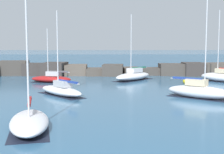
% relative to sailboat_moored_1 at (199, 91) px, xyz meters
% --- Properties ---
extents(open_sea_beyond, '(400.00, 116.00, 0.01)m').
position_rel_sailboat_moored_1_xyz_m(open_sea_beyond, '(-8.07, 84.16, -0.73)').
color(open_sea_beyond, '#235175').
rests_on(open_sea_beyond, ground).
extents(breakwater_jetty, '(57.06, 6.61, 2.55)m').
position_rel_sailboat_moored_1_xyz_m(breakwater_jetty, '(-6.22, 24.11, 0.26)').
color(breakwater_jetty, brown).
rests_on(breakwater_jetty, ground).
extents(sailboat_moored_1, '(6.46, 5.85, 9.90)m').
position_rel_sailboat_moored_1_xyz_m(sailboat_moored_1, '(0.00, 0.00, 0.00)').
color(sailboat_moored_1, white).
rests_on(sailboat_moored_1, ground).
extents(sailboat_moored_2, '(3.68, 6.92, 8.99)m').
position_rel_sailboat_moored_1_xyz_m(sailboat_moored_2, '(-14.35, -11.13, -0.25)').
color(sailboat_moored_2, white).
rests_on(sailboat_moored_2, ground).
extents(sailboat_moored_4, '(6.99, 7.50, 9.79)m').
position_rel_sailboat_moored_1_xyz_m(sailboat_moored_4, '(-5.13, 16.07, -0.05)').
color(sailboat_moored_4, silver).
rests_on(sailboat_moored_4, ground).
extents(sailboat_moored_5, '(6.24, 3.40, 7.63)m').
position_rel_sailboat_moored_1_xyz_m(sailboat_moored_5, '(-17.08, 13.54, -0.15)').
color(sailboat_moored_5, maroon).
rests_on(sailboat_moored_5, ground).
extents(sailboat_moored_6, '(5.46, 6.20, 10.32)m').
position_rel_sailboat_moored_1_xyz_m(sailboat_moored_6, '(7.37, 13.83, 0.02)').
color(sailboat_moored_6, white).
rests_on(sailboat_moored_6, ground).
extents(sailboat_moored_7, '(6.00, 6.61, 8.92)m').
position_rel_sailboat_moored_1_xyz_m(sailboat_moored_7, '(-14.12, 2.03, -0.14)').
color(sailboat_moored_7, white).
rests_on(sailboat_moored_7, ground).
extents(mooring_buoy_orange_near, '(0.79, 0.79, 0.99)m').
position_rel_sailboat_moored_1_xyz_m(mooring_buoy_orange_near, '(1.65, 11.45, -0.34)').
color(mooring_buoy_orange_near, yellow).
rests_on(mooring_buoy_orange_near, ground).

